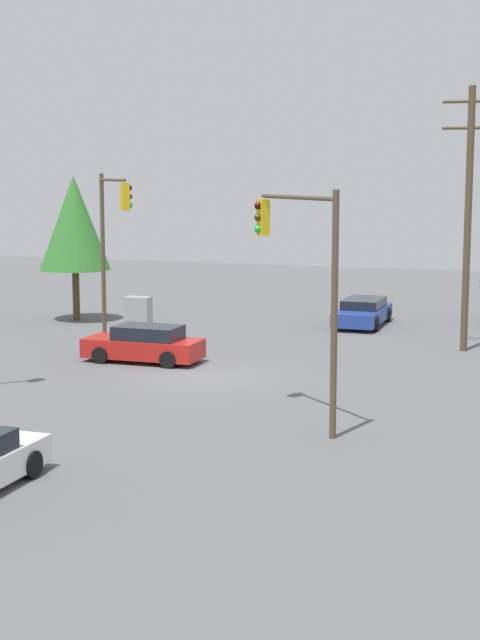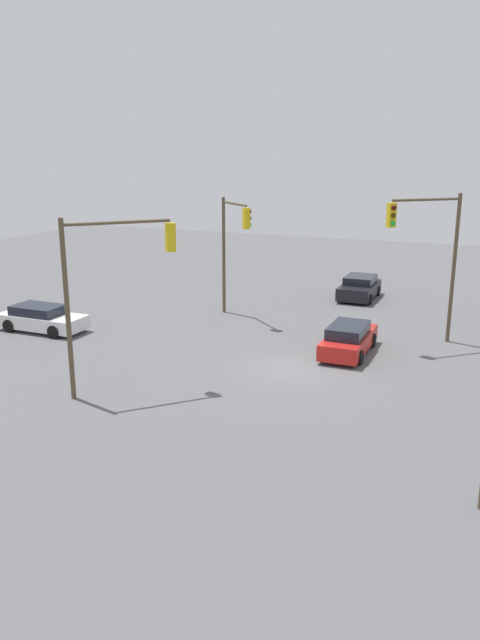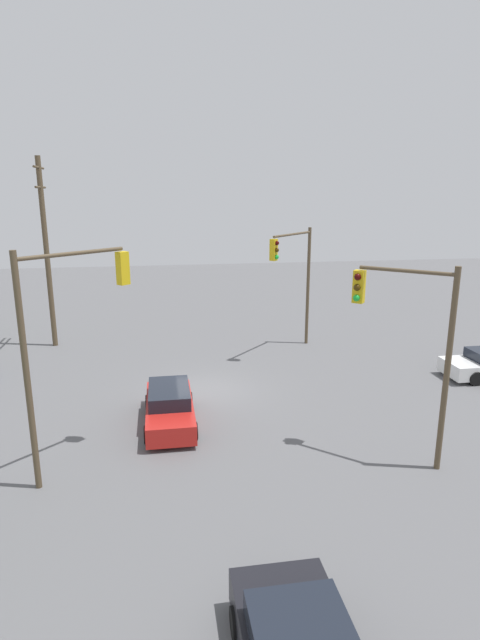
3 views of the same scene
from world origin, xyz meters
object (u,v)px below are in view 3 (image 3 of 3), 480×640
Objects in this scene: sedan_red at (170,407)px; traffic_signal_cross at (296,269)px; traffic_signal_main at (66,323)px; traffic_signal_aux at (411,331)px.

traffic_signal_cross is at bearing -130.96° from sedan_red.
traffic_signal_main reaches higher than sedan_red.
traffic_signal_cross is 1.03× the size of traffic_signal_aux.
traffic_signal_aux is (1.06, 10.29, -0.40)m from traffic_signal_main.
sedan_red is 5.72m from traffic_signal_main.
traffic_signal_main reaches higher than traffic_signal_aux.
traffic_signal_cross is (-8.05, 6.98, 3.86)m from sedan_red.
traffic_signal_main is (2.74, -2.94, 4.07)m from sedan_red.
traffic_signal_main is at bearing 42.93° from sedan_red.
sedan_red is 0.67× the size of traffic_signal_cross.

